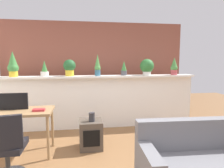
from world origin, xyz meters
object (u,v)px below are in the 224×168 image
Objects in this scene: side_cube_shelf at (91,134)px; office_chair at (6,153)px; potted_plant_6 at (174,67)px; potted_plant_1 at (44,70)px; potted_plant_5 at (147,67)px; potted_plant_2 at (69,67)px; tv_monitor at (14,101)px; vase_on_shelf at (92,117)px; desk at (18,116)px; potted_plant_4 at (124,69)px; book_on_desk at (39,110)px; potted_plant_3 at (98,66)px; couch at (203,166)px; potted_plant_0 at (13,65)px.

office_chair is at bearing -143.29° from side_cube_shelf.
side_cube_shelf is (-2.03, -1.02, -1.15)m from potted_plant_6.
potted_plant_5 reaches higher than potted_plant_1.
tv_monitor is (-0.86, -1.07, -0.52)m from potted_plant_2.
side_cube_shelf is at bearing -0.42° from tv_monitor.
desk is at bearing -178.23° from vase_on_shelf.
potted_plant_4 is 2.38m from tv_monitor.
potted_plant_5 is 2.02× the size of book_on_desk.
potted_plant_3 reaches higher than book_on_desk.
potted_plant_2 is 1.23m from potted_plant_4.
desk is (-3.21, -1.09, -0.74)m from potted_plant_6.
office_chair is 1.40m from side_cube_shelf.
tv_monitor reaches higher than couch.
side_cube_shelf is at bearing -142.79° from potted_plant_5.
office_chair is 1.82× the size of side_cube_shelf.
potted_plant_0 is 3.47× the size of vase_on_shelf.
potted_plant_0 is 2.38m from potted_plant_4.
tv_monitor is at bearing -158.60° from potted_plant_5.
book_on_desk is at bearing -85.47° from potted_plant_1.
book_on_desk is at bearing -58.74° from potted_plant_0.
potted_plant_1 is at bearing -177.96° from potted_plant_2.
potted_plant_4 is 1.57m from vase_on_shelf.
office_chair reaches higher than couch.
couch is (0.47, -2.40, -1.08)m from potted_plant_4.
vase_on_shelf is at bearing -69.37° from potted_plant_2.
potted_plant_0 reaches higher than potted_plant_1.
tv_monitor is at bearing -162.96° from potted_plant_6.
potted_plant_0 is at bearing 121.26° from book_on_desk.
desk is 0.81m from office_chair.
desk is 0.25m from tv_monitor.
potted_plant_4 is 2.41m from desk.
potted_plant_6 is at bearing 30.44° from office_chair.
potted_plant_5 is 2.42× the size of vase_on_shelf.
potted_plant_5 is at bearing 23.50° from desk.
vase_on_shelf is (1.13, 0.80, 0.19)m from office_chair.
couch is at bearing -65.44° from potted_plant_3.
potted_plant_4 is (1.76, 0.01, 0.01)m from potted_plant_1.
potted_plant_1 is 2.24× the size of vase_on_shelf.
potted_plant_5 is 0.75× the size of side_cube_shelf.
potted_plant_4 is 1.20m from potted_plant_6.
desk is 0.37m from book_on_desk.
office_chair is (-1.33, -1.85, -1.04)m from potted_plant_3.
tv_monitor reaches higher than book_on_desk.
potted_plant_1 is 1.35m from book_on_desk.
potted_plant_6 is (1.20, -0.05, 0.04)m from potted_plant_4.
office_chair is (-1.94, -1.89, -0.98)m from potted_plant_4.
desk is 2.20× the size of side_cube_shelf.
potted_plant_5 is 0.23× the size of couch.
tv_monitor reaches higher than office_chair.
potted_plant_5 reaches higher than tv_monitor.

